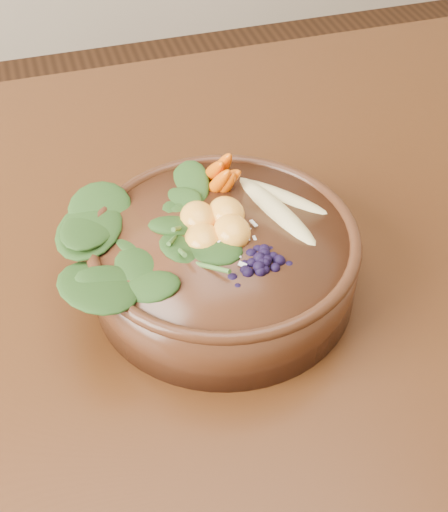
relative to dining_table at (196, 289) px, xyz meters
The scene contains 8 objects.
dining_table is the anchor object (origin of this frame).
stoneware_bowl 0.16m from the dining_table, 83.96° to the right, with size 0.29×0.29×0.08m, color #4F2815.
kale_heap 0.21m from the dining_table, 134.51° to the right, with size 0.19×0.17×0.04m, color #294E1A, non-canonical shape.
carrot_cluster 0.21m from the dining_table, ahead, with size 0.06×0.06×0.08m, color #E56103, non-canonical shape.
banana_halves 0.21m from the dining_table, 34.55° to the right, with size 0.12×0.16×0.03m.
mandarin_cluster 0.20m from the dining_table, 86.20° to the right, with size 0.08×0.09×0.03m, color #FFA131, non-canonical shape.
blueberry_pile 0.25m from the dining_table, 76.71° to the right, with size 0.13×0.10×0.04m, color black, non-canonical shape.
coconut_flakes 0.21m from the dining_table, 80.23° to the right, with size 0.09×0.07×0.01m, color white, non-canonical shape.
Camera 1 is at (-0.15, -0.63, 1.33)m, focal length 50.00 mm.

